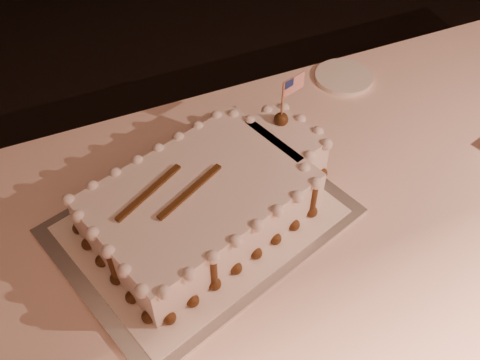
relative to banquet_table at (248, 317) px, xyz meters
name	(u,v)px	position (x,y,z in m)	size (l,w,h in m)	color
banquet_table	(248,317)	(0.00, 0.00, 0.00)	(2.40, 0.80, 0.75)	#FFD4C5
cake_board	(202,221)	(-0.08, 0.04, 0.38)	(0.52, 0.39, 0.01)	silver
doily	(201,219)	(-0.08, 0.04, 0.38)	(0.46, 0.35, 0.00)	white
sheet_cake	(212,196)	(-0.06, 0.05, 0.43)	(0.51, 0.37, 0.19)	white
side_plate	(344,77)	(0.39, 0.32, 0.38)	(0.14, 0.14, 0.01)	white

